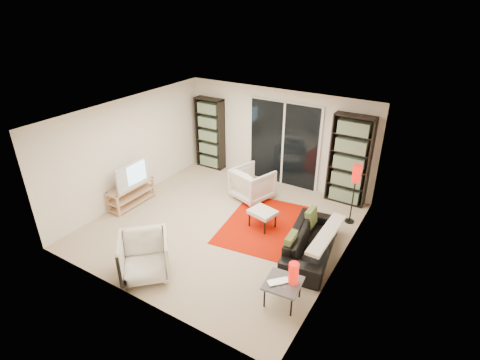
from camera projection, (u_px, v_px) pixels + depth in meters
The scene contains 20 objects.
floor at pixel (223, 224), 7.98m from camera, with size 5.00×5.00×0.00m, color #BAAA90.
wall_back at pixel (277, 137), 9.34m from camera, with size 5.00×0.02×2.40m, color white.
wall_front at pixel (127, 237), 5.53m from camera, with size 5.00×0.02×2.40m, color white.
wall_left at pixel (131, 149), 8.60m from camera, with size 0.02×5.00×2.40m, color white.
wall_right at pixel (345, 207), 6.28m from camera, with size 0.02×5.00×2.40m, color white.
ceiling at pixel (220, 115), 6.90m from camera, with size 5.00×5.00×0.02m, color white.
sliding_door at pixel (283, 144), 9.29m from camera, with size 1.92×0.08×2.16m.
bookshelf_left at pixel (210, 134), 10.22m from camera, with size 0.80×0.30×1.95m.
bookshelf_right at pixel (350, 160), 8.40m from camera, with size 0.90×0.30×2.10m.
tv_stand at pixel (132, 194), 8.64m from camera, with size 0.38×1.18×0.50m.
tv at pixel (129, 174), 8.40m from camera, with size 1.00×0.13×0.58m, color black.
rug at pixel (265, 224), 7.97m from camera, with size 1.61×2.18×0.01m, color #B91300.
sofa at pixel (311, 242), 6.95m from camera, with size 1.89×0.74×0.55m, color black.
armchair_back at pixel (252, 184), 8.84m from camera, with size 0.82×0.84×0.76m, color silver.
armchair_front at pixel (145, 257), 6.40m from camera, with size 0.82×0.84×0.77m, color silver.
ottoman at pixel (263, 213), 7.74m from camera, with size 0.61×0.53×0.40m.
side_table at pixel (283, 284), 5.83m from camera, with size 0.60×0.60×0.40m.
laptop at pixel (280, 284), 5.76m from camera, with size 0.34×0.22×0.03m, color silver.
table_lamp at pixel (294, 273), 5.74m from camera, with size 0.16×0.16×0.36m, color red.
floor_lamp at pixel (356, 180), 7.62m from camera, with size 0.20×0.20×1.34m.
Camera 1 is at (3.80, -5.53, 4.43)m, focal length 28.00 mm.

